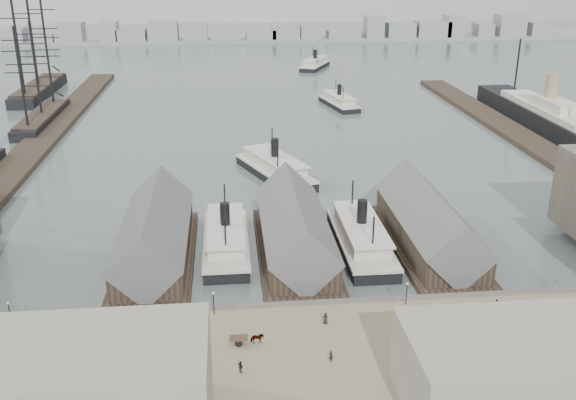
{
  "coord_description": "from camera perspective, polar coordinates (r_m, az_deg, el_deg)",
  "views": [
    {
      "loc": [
        -12.09,
        -92.92,
        53.73
      ],
      "look_at": [
        0.0,
        30.0,
        6.0
      ],
      "focal_mm": 40.0,
      "sensor_mm": 36.0,
      "label": 1
    }
  ],
  "objects": [
    {
      "name": "ground",
      "position": [
        108.01,
        1.58,
        -8.71
      ],
      "size": [
        900.0,
        900.0,
        0.0
      ],
      "primitive_type": "plane",
      "color": "#505D5C",
      "rests_on": "ground"
    },
    {
      "name": "quay",
      "position": [
        90.79,
        3.19,
        -14.41
      ],
      "size": [
        180.0,
        30.0,
        2.0
      ],
      "primitive_type": "cube",
      "color": "#837558",
      "rests_on": "ground"
    },
    {
      "name": "seawall",
      "position": [
        102.98,
        1.94,
        -9.59
      ],
      "size": [
        180.0,
        1.2,
        2.3
      ],
      "primitive_type": "cube",
      "color": "#59544C",
      "rests_on": "ground"
    },
    {
      "name": "west_wharf",
      "position": [
        207.72,
        -21.11,
        4.93
      ],
      "size": [
        10.0,
        220.0,
        1.6
      ],
      "primitive_type": "cube",
      "color": "#2D231C",
      "rests_on": "ground"
    },
    {
      "name": "east_wharf",
      "position": [
        210.66,
        20.0,
        5.29
      ],
      "size": [
        10.0,
        180.0,
        1.6
      ],
      "primitive_type": "cube",
      "color": "#2D231C",
      "rests_on": "ground"
    },
    {
      "name": "ferry_shed_west",
      "position": [
        121.07,
        -11.74,
        -3.26
      ],
      "size": [
        14.0,
        42.0,
        12.6
      ],
      "color": "#2D231C",
      "rests_on": "ground"
    },
    {
      "name": "ferry_shed_center",
      "position": [
        120.88,
        0.61,
        -2.83
      ],
      "size": [
        14.0,
        42.0,
        12.6
      ],
      "color": "#2D231C",
      "rests_on": "ground"
    },
    {
      "name": "ferry_shed_east",
      "position": [
        126.16,
        12.44,
        -2.3
      ],
      "size": [
        14.0,
        42.0,
        12.6
      ],
      "color": "#2D231C",
      "rests_on": "ground"
    },
    {
      "name": "street_bldg_center",
      "position": [
        83.21,
        18.79,
        -14.33
      ],
      "size": [
        24.0,
        16.0,
        10.0
      ],
      "primitive_type": "cube",
      "color": "gray",
      "rests_on": "quay"
    },
    {
      "name": "street_bldg_west",
      "position": [
        78.25,
        -18.43,
        -15.9
      ],
      "size": [
        30.0,
        16.0,
        12.0
      ],
      "primitive_type": "cube",
      "color": "gray",
      "rests_on": "quay"
    },
    {
      "name": "lamp_post_far_w",
      "position": [
        104.25,
        -23.55,
        -8.86
      ],
      "size": [
        0.44,
        0.44,
        3.92
      ],
      "color": "black",
      "rests_on": "quay"
    },
    {
      "name": "lamp_post_near_w",
      "position": [
        98.96,
        -6.64,
        -8.72
      ],
      "size": [
        0.44,
        0.44,
        3.92
      ],
      "color": "black",
      "rests_on": "quay"
    },
    {
      "name": "lamp_post_near_e",
      "position": [
        102.56,
        10.52,
        -7.81
      ],
      "size": [
        0.44,
        0.44,
        3.92
      ],
      "color": "black",
      "rests_on": "quay"
    },
    {
      "name": "far_shore",
      "position": [
        430.07,
        -4.38,
        14.42
      ],
      "size": [
        500.0,
        40.0,
        15.72
      ],
      "color": "gray",
      "rests_on": "ground"
    },
    {
      "name": "ferry_docked_west",
      "position": [
        124.19,
        -5.54,
        -3.4
      ],
      "size": [
        8.55,
        28.48,
        10.17
      ],
      "color": "black",
      "rests_on": "ground"
    },
    {
      "name": "ferry_docked_east",
      "position": [
        124.74,
        6.51,
        -3.27
      ],
      "size": [
        8.95,
        29.85,
        10.66
      ],
      "color": "black",
      "rests_on": "ground"
    },
    {
      "name": "ferry_open_near",
      "position": [
        163.76,
        -1.17,
        2.9
      ],
      "size": [
        19.66,
        31.27,
        10.74
      ],
      "rotation": [
        0.0,
        0.0,
        0.38
      ],
      "color": "black",
      "rests_on": "ground"
    },
    {
      "name": "ferry_open_mid",
      "position": [
        242.1,
        4.56,
        8.74
      ],
      "size": [
        12.57,
        25.84,
        8.87
      ],
      "rotation": [
        0.0,
        0.0,
        0.21
      ],
      "color": "black",
      "rests_on": "ground"
    },
    {
      "name": "ferry_open_far",
      "position": [
        325.19,
        2.41,
        12.0
      ],
      "size": [
        18.74,
        28.01,
        9.68
      ],
      "rotation": [
        0.0,
        0.0,
        -0.43
      ],
      "color": "black",
      "rests_on": "ground"
    },
    {
      "name": "sailing_ship_mid",
      "position": [
        231.61,
        -21.01,
        6.92
      ],
      "size": [
        8.19,
        47.3,
        33.65
      ],
      "color": "black",
      "rests_on": "ground"
    },
    {
      "name": "sailing_ship_far",
      "position": [
        280.46,
        -21.26,
        9.28
      ],
      "size": [
        9.85,
        54.7,
        40.47
      ],
      "color": "black",
      "rests_on": "ground"
    },
    {
      "name": "ocean_steamer",
      "position": [
        226.39,
        22.09,
        6.85
      ],
      "size": [
        12.28,
        89.74,
        17.95
      ],
      "color": "black",
      "rests_on": "ground"
    },
    {
      "name": "horse_cart_left",
      "position": [
        92.26,
        -15.88,
        -13.3
      ],
      "size": [
        4.32,
        4.18,
        1.59
      ],
      "rotation": [
        0.0,
        0.0,
        0.82
      ],
      "color": "black",
      "rests_on": "quay"
    },
    {
      "name": "horse_cart_center",
      "position": [
        92.77,
        -3.28,
        -12.21
      ],
      "size": [
        4.85,
        1.55,
        1.57
      ],
      "rotation": [
        0.0,
        0.0,
        1.59
      ],
      "color": "black",
      "rests_on": "quay"
    },
    {
      "name": "horse_cart_right",
      "position": [
        93.64,
        12.58,
        -12.37
      ],
      "size": [
        4.88,
        2.87,
        1.68
      ],
      "rotation": [
        0.0,
        0.0,
        1.87
      ],
      "color": "black",
      "rests_on": "quay"
    },
    {
      "name": "pedestrian_1",
      "position": [
        88.79,
        -18.36,
        -15.11
      ],
      "size": [
        1.01,
        0.96,
        1.64
      ],
      "primitive_type": "imported",
      "rotation": [
        0.0,
        0.0,
        0.6
      ],
      "color": "black",
      "rests_on": "quay"
    },
    {
      "name": "pedestrian_2",
      "position": [
        95.53,
        -11.95,
        -11.62
      ],
      "size": [
        1.16,
        1.03,
        1.56
      ],
      "primitive_type": "imported",
      "rotation": [
        0.0,
        0.0,
        0.57
      ],
      "color": "black",
      "rests_on": "quay"
    },
    {
      "name": "pedestrian_3",
      "position": [
        87.26,
        -4.23,
        -14.58
      ],
      "size": [
        0.99,
        1.07,
        1.76
      ],
      "primitive_type": "imported",
      "rotation": [
        0.0,
        0.0,
        2.26
      ],
      "color": "black",
      "rests_on": "quay"
    },
    {
      "name": "pedestrian_4",
      "position": [
        97.19,
        3.35,
        -10.45
      ],
      "size": [
        0.88,
        0.57,
        1.79
      ],
      "primitive_type": "imported",
      "rotation": [
        0.0,
        0.0,
        3.14
      ],
      "color": "black",
      "rests_on": "quay"
    },
    {
      "name": "pedestrian_5",
      "position": [
        89.26,
        3.85,
        -13.68
      ],
      "size": [
        0.76,
        0.76,
        1.7
      ],
      "primitive_type": "imported",
      "rotation": [
        0.0,
        0.0,
        2.35
      ],
      "color": "black",
      "rests_on": "quay"
    },
    {
      "name": "pedestrian_6",
      "position": [
        105.89,
        18.04,
        -8.77
      ],
      "size": [
        0.79,
        0.91,
        1.6
      ],
      "primitive_type": "imported",
      "rotation": [
        0.0,
        0.0,
        1.31
      ],
      "color": "black",
      "rests_on": "quay"
    },
    {
      "name": "pedestrian_7",
      "position": [
        96.64,
        24.02,
        -12.69
      ],
      "size": [
        0.97,
        1.29,
        1.78
      ],
      "primitive_type": "imported",
      "rotation": [
        0.0,
        0.0,
        1.87
      ],
      "color": "black",
      "rests_on": "quay"
    },
    {
      "name": "pedestrian_8",
      "position": [
        106.94,
        20.39,
        -8.75
      ],
      "size": [
        0.99,
        0.41,
        1.69
      ],
      "primitive_type": "imported",
      "rotation": [
        0.0,
        0.0,
        3.14
      ],
      "color": "black",
      "rests_on": "quay"
    },
    {
      "name": "pedestrian_11",
      "position": [
        92.62,
        -16.66,
        -13.18
      ],
      "size": [
        1.16,
        1.32,
        1.78
      ],
      "primitive_type": "imported",
      "rotation": [
        0.0,
        0.0,
        4.17
      ],
      "color": "black",
      "rests_on": "quay"
    }
  ]
}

